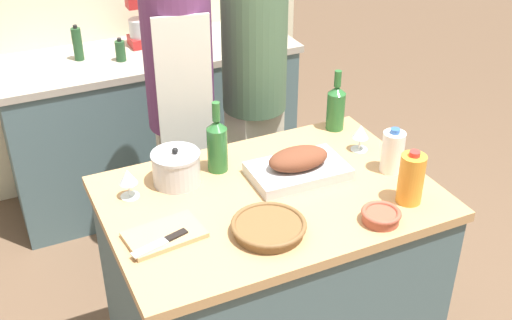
{
  "coord_description": "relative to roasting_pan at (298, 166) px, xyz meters",
  "views": [
    {
      "loc": [
        -0.9,
        -1.78,
        2.27
      ],
      "look_at": [
        0.0,
        0.13,
        1.01
      ],
      "focal_mm": 45.0,
      "sensor_mm": 36.0,
      "label": 1
    }
  ],
  "objects": [
    {
      "name": "roasting_pan",
      "position": [
        0.0,
        0.0,
        0.0
      ],
      "size": [
        0.38,
        0.24,
        0.12
      ],
      "color": "#BCBCC1",
      "rests_on": "kitchen_island"
    },
    {
      "name": "mixing_bowl",
      "position": [
        0.12,
        -0.39,
        -0.02
      ],
      "size": [
        0.14,
        0.14,
        0.05
      ],
      "color": "#A84C38",
      "rests_on": "kitchen_island"
    },
    {
      "name": "juice_jug",
      "position": [
        0.29,
        -0.33,
        0.05
      ],
      "size": [
        0.09,
        0.09,
        0.21
      ],
      "color": "orange",
      "rests_on": "kitchen_island"
    },
    {
      "name": "person_cook_aproned",
      "position": [
        -0.2,
        0.8,
        -0.01
      ],
      "size": [
        0.32,
        0.34,
        1.72
      ],
      "rotation": [
        0.0,
        0.0,
        -0.19
      ],
      "color": "beige",
      "rests_on": "ground_plane"
    },
    {
      "name": "knife_chef",
      "position": [
        -0.62,
        -0.2,
        -0.02
      ],
      "size": [
        0.21,
        0.08,
        0.01
      ],
      "color": "#B7B7BC",
      "rests_on": "cutting_board"
    },
    {
      "name": "cutting_board",
      "position": [
        -0.59,
        -0.15,
        -0.04
      ],
      "size": [
        0.28,
        0.19,
        0.02
      ],
      "color": "tan",
      "rests_on": "kitchen_island"
    },
    {
      "name": "condiment_bottle_short",
      "position": [
        -0.31,
        1.45,
        0.02
      ],
      "size": [
        0.05,
        0.05,
        0.13
      ],
      "color": "#234C28",
      "rests_on": "back_counter"
    },
    {
      "name": "condiment_bottle_tall",
      "position": [
        -0.52,
        1.56,
        0.05
      ],
      "size": [
        0.05,
        0.05,
        0.2
      ],
      "color": "#234C28",
      "rests_on": "back_counter"
    },
    {
      "name": "milk_jug",
      "position": [
        0.35,
        -0.12,
        0.04
      ],
      "size": [
        0.09,
        0.09,
        0.19
      ],
      "color": "white",
      "rests_on": "kitchen_island"
    },
    {
      "name": "stock_pot",
      "position": [
        -0.44,
        0.16,
        0.02
      ],
      "size": [
        0.19,
        0.19,
        0.15
      ],
      "color": "#B7B7BC",
      "rests_on": "kitchen_island"
    },
    {
      "name": "wine_bottle_green",
      "position": [
        0.34,
        0.28,
        0.06
      ],
      "size": [
        0.08,
        0.08,
        0.28
      ],
      "color": "#28662D",
      "rests_on": "kitchen_island"
    },
    {
      "name": "kitchen_island",
      "position": [
        -0.15,
        -0.07,
        -0.51
      ],
      "size": [
        1.23,
        0.84,
        0.93
      ],
      "color": "#4C666B",
      "rests_on": "ground_plane"
    },
    {
      "name": "wicker_basket",
      "position": [
        -0.26,
        -0.28,
        -0.02
      ],
      "size": [
        0.26,
        0.26,
        0.04
      ],
      "color": "brown",
      "rests_on": "kitchen_island"
    },
    {
      "name": "wine_glass_left",
      "position": [
        0.33,
        0.07,
        0.04
      ],
      "size": [
        0.07,
        0.07,
        0.12
      ],
      "color": "silver",
      "rests_on": "kitchen_island"
    },
    {
      "name": "back_counter",
      "position": [
        -0.15,
        1.52,
        -0.51
      ],
      "size": [
        1.72,
        0.6,
        0.94
      ],
      "color": "#4C666B",
      "rests_on": "ground_plane"
    },
    {
      "name": "wine_glass_right",
      "position": [
        -0.63,
        0.14,
        0.04
      ],
      "size": [
        0.07,
        0.07,
        0.12
      ],
      "color": "silver",
      "rests_on": "kitchen_island"
    },
    {
      "name": "person_cook_guest",
      "position": [
        0.18,
        0.78,
        0.01
      ],
      "size": [
        0.32,
        0.32,
        1.76
      ],
      "rotation": [
        0.0,
        0.0,
        0.24
      ],
      "color": "beige",
      "rests_on": "ground_plane"
    },
    {
      "name": "stand_mixer",
      "position": [
        -0.12,
        1.63,
        0.09
      ],
      "size": [
        0.18,
        0.14,
        0.32
      ],
      "color": "#B22323",
      "rests_on": "back_counter"
    },
    {
      "name": "wine_bottle_dark",
      "position": [
        -0.26,
        0.18,
        0.07
      ],
      "size": [
        0.08,
        0.08,
        0.29
      ],
      "color": "#28662D",
      "rests_on": "kitchen_island"
    }
  ]
}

